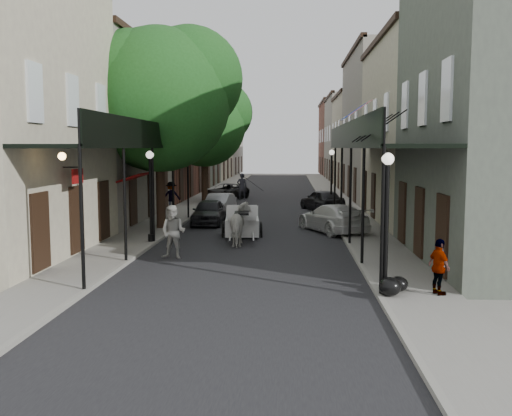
# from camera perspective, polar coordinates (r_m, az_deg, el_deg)

# --- Properties ---
(ground) EXTENTS (140.00, 140.00, 0.00)m
(ground) POSITION_cam_1_polar(r_m,az_deg,el_deg) (17.41, -1.91, -7.09)
(ground) COLOR gray
(ground) RESTS_ON ground
(road) EXTENTS (8.00, 90.00, 0.01)m
(road) POSITION_cam_1_polar(r_m,az_deg,el_deg) (37.13, 0.96, -0.06)
(road) COLOR black
(road) RESTS_ON ground
(sidewalk_left) EXTENTS (2.20, 90.00, 0.12)m
(sidewalk_left) POSITION_cam_1_polar(r_m,az_deg,el_deg) (37.67, -6.66, 0.08)
(sidewalk_left) COLOR gray
(sidewalk_left) RESTS_ON ground
(sidewalk_right) EXTENTS (2.20, 90.00, 0.12)m
(sidewalk_right) POSITION_cam_1_polar(r_m,az_deg,el_deg) (37.24, 8.67, -0.02)
(sidewalk_right) COLOR gray
(sidewalk_right) RESTS_ON ground
(building_row_left) EXTENTS (5.00, 80.00, 10.50)m
(building_row_left) POSITION_cam_1_polar(r_m,az_deg,el_deg) (47.99, -8.90, 7.53)
(building_row_left) COLOR #BEB798
(building_row_left) RESTS_ON ground
(building_row_right) EXTENTS (5.00, 80.00, 10.50)m
(building_row_right) POSITION_cam_1_polar(r_m,az_deg,el_deg) (47.42, 12.04, 7.49)
(building_row_right) COLOR gray
(building_row_right) RESTS_ON ground
(gallery_left) EXTENTS (2.20, 18.05, 4.88)m
(gallery_left) POSITION_cam_1_polar(r_m,az_deg,el_deg) (24.70, -11.60, 6.15)
(gallery_left) COLOR black
(gallery_left) RESTS_ON sidewalk_left
(gallery_right) EXTENTS (2.20, 18.05, 4.88)m
(gallery_right) POSITION_cam_1_polar(r_m,az_deg,el_deg) (24.08, 11.14, 6.17)
(gallery_right) COLOR black
(gallery_right) RESTS_ON sidewalk_right
(tree_near) EXTENTS (7.31, 6.80, 9.63)m
(tree_near) POSITION_cam_1_polar(r_m,az_deg,el_deg) (27.79, -8.77, 11.21)
(tree_near) COLOR #382619
(tree_near) RESTS_ON sidewalk_left
(tree_far) EXTENTS (6.45, 6.00, 8.61)m
(tree_far) POSITION_cam_1_polar(r_m,az_deg,el_deg) (41.52, -4.70, 8.63)
(tree_far) COLOR #382619
(tree_far) RESTS_ON sidewalk_left
(lamppost_right_near) EXTENTS (0.32, 0.32, 3.71)m
(lamppost_right_near) POSITION_cam_1_polar(r_m,az_deg,el_deg) (15.21, 12.91, -1.31)
(lamppost_right_near) COLOR black
(lamppost_right_near) RESTS_ON sidewalk_right
(lamppost_left) EXTENTS (0.32, 0.32, 3.71)m
(lamppost_left) POSITION_cam_1_polar(r_m,az_deg,el_deg) (23.66, -10.50, 1.33)
(lamppost_left) COLOR black
(lamppost_left) RESTS_ON sidewalk_left
(lamppost_right_far) EXTENTS (0.32, 0.32, 3.71)m
(lamppost_right_far) POSITION_cam_1_polar(r_m,az_deg,el_deg) (35.03, 7.55, 2.88)
(lamppost_right_far) COLOR black
(lamppost_right_far) RESTS_ON sidewalk_right
(horse) EXTENTS (1.08, 2.11, 1.72)m
(horse) POSITION_cam_1_polar(r_m,az_deg,el_deg) (23.17, -1.44, -1.63)
(horse) COLOR beige
(horse) RESTS_ON ground
(carriage) EXTENTS (1.90, 2.64, 2.88)m
(carriage) POSITION_cam_1_polar(r_m,az_deg,el_deg) (25.81, -1.39, -0.26)
(carriage) COLOR black
(carriage) RESTS_ON ground
(pedestrian_walking) EXTENTS (1.08, 0.93, 1.92)m
(pedestrian_walking) POSITION_cam_1_polar(r_m,az_deg,el_deg) (20.53, -8.27, -2.40)
(pedestrian_walking) COLOR #AAA9A0
(pedestrian_walking) RESTS_ON ground
(pedestrian_sidewalk_left) EXTENTS (1.27, 0.91, 1.78)m
(pedestrian_sidewalk_left) POSITION_cam_1_polar(r_m,az_deg,el_deg) (34.94, -8.47, 1.15)
(pedestrian_sidewalk_left) COLOR gray
(pedestrian_sidewalk_left) RESTS_ON sidewalk_left
(pedestrian_sidewalk_right) EXTENTS (0.63, 0.94, 1.48)m
(pedestrian_sidewalk_right) POSITION_cam_1_polar(r_m,az_deg,el_deg) (15.69, 17.85, -5.63)
(pedestrian_sidewalk_right) COLOR gray
(pedestrian_sidewalk_right) RESTS_ON sidewalk_right
(car_left_near) EXTENTS (1.55, 3.84, 1.31)m
(car_left_near) POSITION_cam_1_polar(r_m,az_deg,el_deg) (29.56, -4.74, -0.39)
(car_left_near) COLOR black
(car_left_near) RESTS_ON ground
(car_left_mid) EXTENTS (1.75, 3.92, 1.25)m
(car_left_mid) POSITION_cam_1_polar(r_m,az_deg,el_deg) (33.73, -3.72, 0.37)
(car_left_mid) COLOR #AAABB0
(car_left_mid) RESTS_ON ground
(car_left_far) EXTENTS (3.55, 4.81, 1.21)m
(car_left_far) POSITION_cam_1_polar(r_m,az_deg,el_deg) (43.67, -2.98, 1.65)
(car_left_far) COLOR black
(car_left_far) RESTS_ON ground
(car_right_near) EXTENTS (3.56, 4.99, 1.34)m
(car_right_near) POSITION_cam_1_polar(r_m,az_deg,el_deg) (26.90, 7.70, -1.02)
(car_right_near) COLOR silver
(car_right_near) RESTS_ON ground
(car_right_far) EXTENTS (2.99, 4.31, 1.36)m
(car_right_far) POSITION_cam_1_polar(r_m,az_deg,el_deg) (36.09, 6.61, 0.81)
(car_right_far) COLOR black
(car_right_far) RESTS_ON ground
(trash_bags) EXTENTS (0.85, 1.00, 0.50)m
(trash_bags) POSITION_cam_1_polar(r_m,az_deg,el_deg) (15.53, 13.57, -7.55)
(trash_bags) COLOR black
(trash_bags) RESTS_ON sidewalk_right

